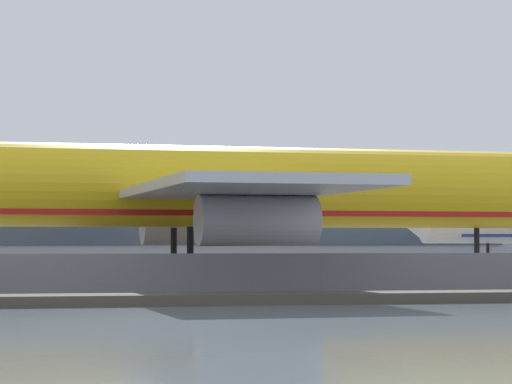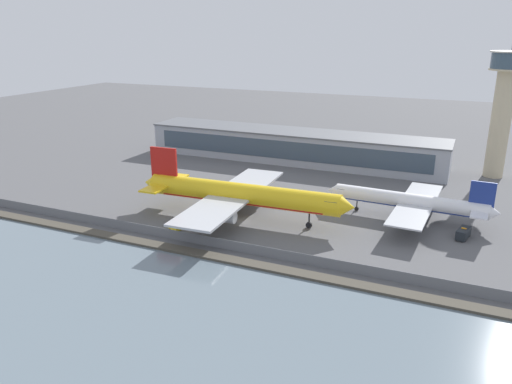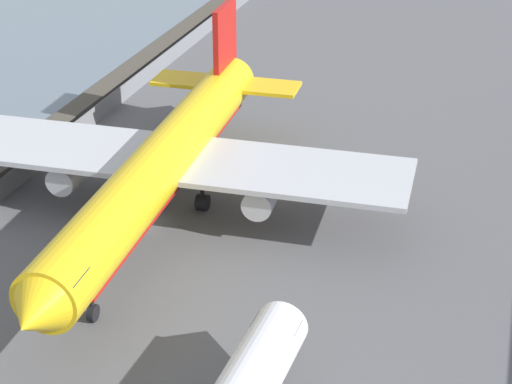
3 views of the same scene
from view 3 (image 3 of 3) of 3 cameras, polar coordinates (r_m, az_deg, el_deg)
name	(u,v)px [view 3 (image 3 of 3)]	position (r m, az deg, el deg)	size (l,w,h in m)	color
ground_plane	(145,224)	(83.84, -7.44, -2.13)	(500.00, 500.00, 0.00)	#565659
cargo_jet_yellow	(165,161)	(81.95, -6.07, 2.07)	(54.87, 46.94, 16.15)	yellow
baggage_tug	(98,152)	(97.83, -10.49, 2.61)	(3.57, 2.74, 1.80)	yellow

